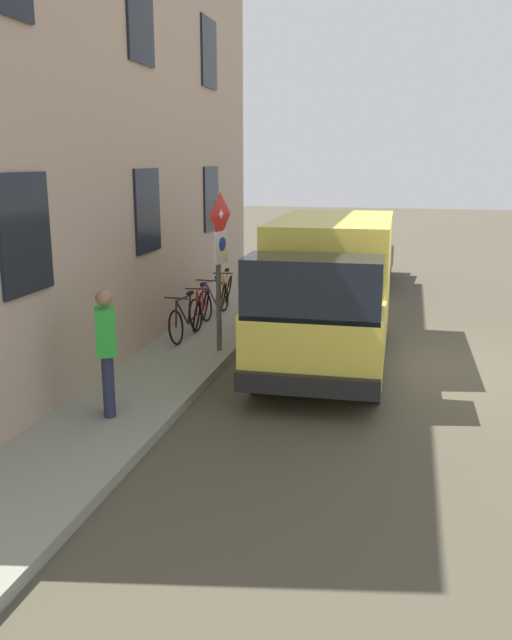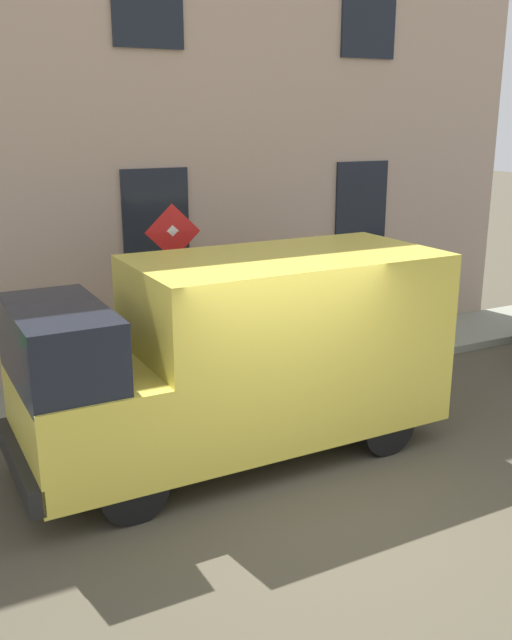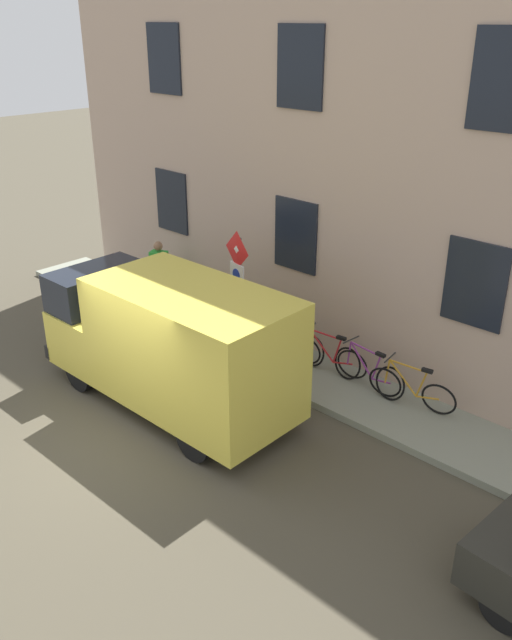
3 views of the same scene
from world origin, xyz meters
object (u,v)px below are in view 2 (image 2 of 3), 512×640
sign_post_stacked (174,275)px  bicycle_orange (343,324)px  bicycle_purple (298,331)px  bicycle_black (197,346)px  delivery_van (243,353)px  bicycle_red (249,338)px

sign_post_stacked → bicycle_orange: sign_post_stacked is taller
bicycle_purple → bicycle_black: size_ratio=1.00×
delivery_van → bicycle_purple: size_ratio=3.12×
delivery_van → bicycle_black: (2.82, -0.55, -0.82)m
sign_post_stacked → delivery_van: size_ratio=0.50×
sign_post_stacked → bicycle_purple: (0.91, -2.61, -1.45)m
sign_post_stacked → bicycle_black: (0.91, -0.71, -1.45)m
delivery_van → bicycle_orange: (2.82, -3.40, -0.82)m
delivery_van → bicycle_orange: bearing=-141.3°
sign_post_stacked → bicycle_black: 1.85m
delivery_van → bicycle_purple: bearing=-131.9°
bicycle_orange → bicycle_purple: 0.95m
bicycle_black → sign_post_stacked: bearing=54.2°
delivery_van → bicycle_red: size_ratio=3.13×
bicycle_orange → delivery_van: bearing=31.3°
sign_post_stacked → bicycle_orange: 3.95m
bicycle_purple → bicycle_black: 1.90m
sign_post_stacked → bicycle_black: sign_post_stacked is taller
sign_post_stacked → bicycle_black: bearing=-38.0°
sign_post_stacked → delivery_van: bearing=-175.2°
delivery_van → bicycle_red: delivery_van is taller
delivery_van → sign_post_stacked: bearing=-86.0°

